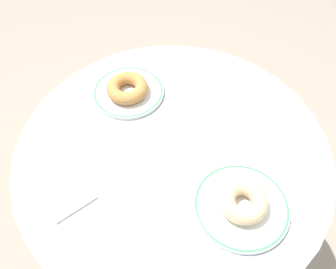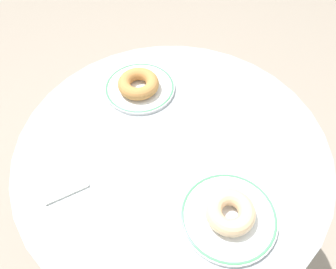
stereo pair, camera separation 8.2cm
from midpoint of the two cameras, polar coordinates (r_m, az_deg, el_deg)
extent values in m
cube|color=gray|center=(1.52, -1.14, -18.18)|extent=(7.00, 7.00, 0.02)
cylinder|color=#999EA3|center=(0.86, -1.91, -2.58)|extent=(0.80, 0.80, 0.02)
cylinder|color=#999EA3|center=(1.17, -1.44, -12.30)|extent=(0.06, 0.06, 0.69)
cylinder|color=#999EA3|center=(1.50, -1.15, -17.91)|extent=(0.44, 0.44, 0.03)
cylinder|color=white|center=(0.98, -9.08, 6.94)|extent=(0.20, 0.20, 0.01)
torus|color=#4C9E66|center=(0.98, -9.10, 7.07)|extent=(0.20, 0.20, 0.01)
cylinder|color=white|center=(0.78, 9.23, -12.08)|extent=(0.21, 0.21, 0.01)
torus|color=#4C9E66|center=(0.78, 9.26, -11.98)|extent=(0.21, 0.21, 0.01)
torus|color=#BC7F42|center=(0.96, -9.36, 7.60)|extent=(0.14, 0.14, 0.04)
torus|color=#E0B789|center=(0.76, 9.48, -11.28)|extent=(0.11, 0.11, 0.04)
cube|color=white|center=(0.84, -20.06, -8.63)|extent=(0.14, 0.11, 0.01)
camera|label=1|loc=(0.04, -92.87, -3.85)|focal=36.19mm
camera|label=2|loc=(0.04, 87.13, 3.85)|focal=36.19mm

